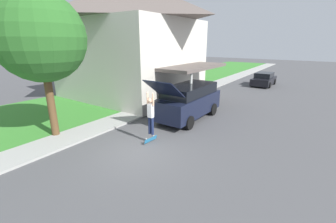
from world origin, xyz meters
name	(u,v)px	position (x,y,z in m)	size (l,w,h in m)	color
ground_plane	(139,148)	(0.00, 0.00, 0.00)	(120.00, 120.00, 0.00)	#49494C
lawn	(116,97)	(-8.00, 6.00, 0.04)	(10.00, 80.00, 0.08)	#387F2D
sidewalk	(157,105)	(-3.60, 6.00, 0.05)	(1.80, 80.00, 0.10)	#9E9E99
house	(130,37)	(-7.61, 7.65, 4.95)	(12.74, 9.55, 9.39)	beige
lawn_tree_near	(40,38)	(-4.42, -1.38, 4.77)	(4.01, 4.01, 6.72)	brown
lawn_tree_far	(161,36)	(-5.45, 9.07, 5.02)	(3.75, 3.75, 6.85)	brown
suv_parked	(189,101)	(-0.27, 4.89, 1.15)	(2.14, 5.72, 2.79)	black
car_down_street	(264,79)	(0.91, 19.27, 0.67)	(1.97, 4.27, 1.41)	black
skateboarder	(151,113)	(0.07, 0.79, 1.48)	(0.41, 0.23, 1.99)	#192347
skateboard	(151,139)	(0.05, 0.77, 0.18)	(0.17, 0.83, 0.24)	#236B99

